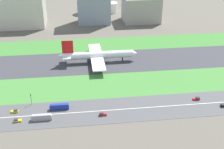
% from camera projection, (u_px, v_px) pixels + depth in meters
% --- Properties ---
extents(ground_plane, '(800.00, 800.00, 0.00)m').
position_uv_depth(ground_plane, '(111.00, 61.00, 246.40)').
color(ground_plane, '#5B564C').
extents(runway, '(280.00, 46.00, 0.10)m').
position_uv_depth(runway, '(111.00, 61.00, 246.38)').
color(runway, '#38383D').
rests_on(runway, ground_plane).
extents(grass_median_north, '(280.00, 36.00, 0.10)m').
position_uv_depth(grass_median_north, '(106.00, 44.00, 282.82)').
color(grass_median_north, '#3D7A33').
rests_on(grass_median_north, ground_plane).
extents(grass_median_south, '(280.00, 36.00, 0.10)m').
position_uv_depth(grass_median_south, '(118.00, 84.00, 209.94)').
color(grass_median_south, '#427F38').
rests_on(grass_median_south, ground_plane).
extents(highway, '(280.00, 28.00, 0.10)m').
position_uv_depth(highway, '(126.00, 109.00, 181.50)').
color(highway, '#4C4C4F').
rests_on(highway, ground_plane).
extents(highway_centerline, '(266.00, 0.50, 0.01)m').
position_uv_depth(highway_centerline, '(126.00, 109.00, 181.47)').
color(highway_centerline, silver).
rests_on(highway_centerline, highway).
extents(airliner, '(65.00, 56.00, 19.70)m').
position_uv_depth(airliner, '(97.00, 55.00, 242.28)').
color(airliner, white).
rests_on(airliner, runway).
extents(car_6, '(4.40, 1.80, 2.00)m').
position_uv_depth(car_6, '(103.00, 114.00, 174.95)').
color(car_6, '#B2191E').
rests_on(car_6, highway).
extents(car_5, '(4.40, 1.80, 2.00)m').
position_uv_depth(car_5, '(224.00, 105.00, 183.57)').
color(car_5, black).
rests_on(car_5, highway).
extents(car_3, '(4.40, 1.80, 2.00)m').
position_uv_depth(car_3, '(15.00, 111.00, 177.92)').
color(car_3, yellow).
rests_on(car_3, highway).
extents(bus_0, '(11.60, 2.50, 3.50)m').
position_uv_depth(bus_0, '(59.00, 107.00, 180.53)').
color(bus_0, navy).
rests_on(bus_0, highway).
extents(bus_1, '(11.60, 2.50, 3.50)m').
position_uv_depth(bus_1, '(42.00, 117.00, 170.53)').
color(bus_1, '#99999E').
rests_on(bus_1, highway).
extents(car_1, '(4.40, 1.80, 2.00)m').
position_uv_depth(car_1, '(197.00, 99.00, 190.91)').
color(car_1, '#B2191E').
rests_on(car_1, highway).
extents(car_0, '(4.40, 1.80, 2.00)m').
position_uv_depth(car_0, '(17.00, 120.00, 169.35)').
color(car_0, yellow).
rests_on(car_0, highway).
extents(traffic_light, '(0.36, 0.50, 7.20)m').
position_uv_depth(traffic_light, '(31.00, 98.00, 184.55)').
color(traffic_light, '#4C4C51').
rests_on(traffic_light, highway).
extents(terminal_building, '(57.79, 39.66, 36.92)m').
position_uv_depth(terminal_building, '(18.00, 9.00, 329.25)').
color(terminal_building, beige).
rests_on(terminal_building, ground_plane).
extents(hangar_building, '(36.84, 25.43, 50.83)m').
position_uv_depth(hangar_building, '(93.00, 1.00, 335.75)').
color(hangar_building, gray).
rests_on(hangar_building, ground_plane).
extents(office_tower, '(41.51, 33.78, 28.44)m').
position_uv_depth(office_tower, '(141.00, 9.00, 347.07)').
color(office_tower, '#9E998E').
rests_on(office_tower, ground_plane).
extents(fuel_tank_west, '(21.11, 21.11, 15.75)m').
position_uv_depth(fuel_tank_west, '(86.00, 7.00, 382.81)').
color(fuel_tank_west, silver).
rests_on(fuel_tank_west, ground_plane).
extents(fuel_tank_centre, '(17.89, 17.89, 12.61)m').
position_uv_depth(fuel_tank_centre, '(111.00, 7.00, 387.11)').
color(fuel_tank_centre, silver).
rests_on(fuel_tank_centre, ground_plane).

